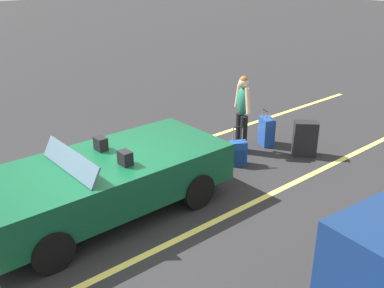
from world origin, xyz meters
TOP-DOWN VIEW (x-y plane):
  - ground_plane at (0.00, 0.00)m, footprint 80.00×80.00m
  - lot_line_near at (0.00, -1.34)m, footprint 18.00×0.12m
  - lot_line_mid at (0.00, 1.36)m, footprint 18.00×0.12m
  - convertible_car at (0.21, -0.00)m, footprint 4.14×1.84m
  - suitcase_large_black at (-4.38, 0.68)m, footprint 0.54×0.54m
  - suitcase_medium_bright at (-4.21, -0.22)m, footprint 0.39×0.46m
  - suitcase_small_carryon at (-2.96, 0.11)m, footprint 0.39×0.35m
  - traveler_person at (-3.51, -0.32)m, footprint 0.31×0.60m

SIDE VIEW (x-z plane):
  - ground_plane at x=0.00m, z-range 0.00..0.00m
  - lot_line_near at x=0.00m, z-range 0.00..0.00m
  - lot_line_mid at x=0.00m, z-range 0.00..0.00m
  - suitcase_small_carryon at x=-2.96m, z-range -0.15..0.65m
  - suitcase_medium_bright at x=-4.21m, z-range -0.10..0.72m
  - suitcase_large_black at x=-4.38m, z-range 0.00..0.74m
  - convertible_car at x=0.21m, z-range -0.03..1.21m
  - traveler_person at x=-3.51m, z-range 0.10..1.76m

